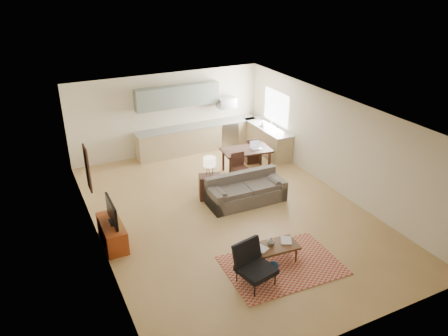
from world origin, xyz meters
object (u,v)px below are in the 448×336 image
sofa (246,190)px  coffee_table (267,255)px  tv_credenza (112,233)px  armchair (256,266)px  console_table (210,187)px  dining_table (246,160)px

sofa → coffee_table: (-0.87, -2.52, -0.17)m
sofa → tv_credenza: 3.68m
coffee_table → tv_credenza: 3.53m
coffee_table → armchair: 0.76m
sofa → console_table: 1.00m
sofa → dining_table: sofa is taller
coffee_table → console_table: console_table is taller
console_table → dining_table: dining_table is taller
armchair → dining_table: armchair is taller
sofa → armchair: armchair is taller
sofa → tv_credenza: bearing=-173.7°
armchair → console_table: bearing=68.1°
sofa → console_table: bearing=141.2°
armchair → tv_credenza: 3.48m
sofa → console_table: size_ratio=3.19×
coffee_table → dining_table: 4.57m
sofa → tv_credenza: (-3.66, -0.34, -0.10)m
tv_credenza → console_table: 3.05m
sofa → armchair: bearing=-114.4°
console_table → dining_table: (1.69, 1.04, 0.03)m
dining_table → tv_credenza: bearing=-149.9°
tv_credenza → armchair: bearing=-49.8°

